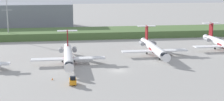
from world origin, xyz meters
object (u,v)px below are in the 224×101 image
(regional_jet_second, at_px, (68,55))
(antenna_mast, at_px, (8,21))
(baggage_tug, at_px, (73,81))
(safety_cone_front_marker, at_px, (52,79))
(regional_jet_third, at_px, (153,48))
(regional_jet_fourth, at_px, (222,43))

(regional_jet_second, distance_m, antenna_mast, 54.06)
(regional_jet_second, distance_m, baggage_tug, 22.88)
(baggage_tug, bearing_deg, safety_cone_front_marker, 136.44)
(regional_jet_second, height_order, baggage_tug, regional_jet_second)
(regional_jet_second, relative_size, safety_cone_front_marker, 56.36)
(regional_jet_third, xyz_separation_m, baggage_tug, (-28.89, -30.83, -1.53))
(regional_jet_fourth, xyz_separation_m, baggage_tug, (-56.50, -35.59, -1.53))
(antenna_mast, xyz_separation_m, baggage_tug, (26.10, -70.23, -7.27))
(regional_jet_fourth, bearing_deg, regional_jet_third, -170.22)
(regional_jet_fourth, distance_m, safety_cone_front_marker, 68.95)
(regional_jet_third, distance_m, safety_cone_front_marker, 42.87)
(antenna_mast, xyz_separation_m, safety_cone_front_marker, (20.85, -65.23, -8.00))
(regional_jet_second, relative_size, regional_jet_third, 1.00)
(regional_jet_third, height_order, safety_cone_front_marker, regional_jet_third)
(regional_jet_fourth, distance_m, antenna_mast, 89.75)
(safety_cone_front_marker, bearing_deg, baggage_tug, -43.56)
(regional_jet_second, distance_m, regional_jet_fourth, 58.66)
(regional_jet_third, relative_size, baggage_tug, 9.69)
(regional_jet_second, xyz_separation_m, baggage_tug, (0.76, -22.82, -1.53))
(regional_jet_fourth, relative_size, antenna_mast, 1.57)
(antenna_mast, bearing_deg, regional_jet_second, -61.87)
(regional_jet_second, height_order, safety_cone_front_marker, regional_jet_second)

